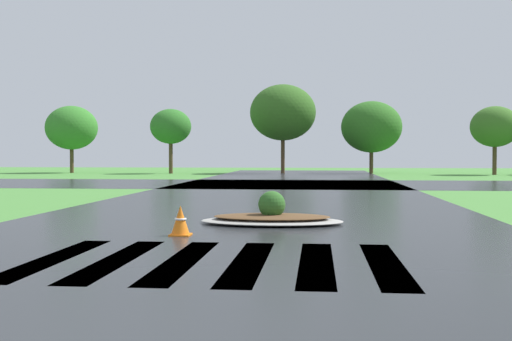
# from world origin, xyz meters

# --- Properties ---
(asphalt_roadway) EXTENTS (10.52, 80.00, 0.01)m
(asphalt_roadway) POSITION_xyz_m (0.00, 10.00, 0.00)
(asphalt_roadway) COLOR #232628
(asphalt_roadway) RESTS_ON ground
(asphalt_cross_road) EXTENTS (90.00, 9.47, 0.01)m
(asphalt_cross_road) POSITION_xyz_m (0.00, 25.86, 0.00)
(asphalt_cross_road) COLOR #232628
(asphalt_cross_road) RESTS_ON ground
(crosswalk_stripes) EXTENTS (4.95, 3.55, 0.01)m
(crosswalk_stripes) POSITION_xyz_m (-0.00, 4.28, 0.00)
(crosswalk_stripes) COLOR white
(crosswalk_stripes) RESTS_ON ground
(median_island) EXTENTS (2.93, 1.64, 0.68)m
(median_island) POSITION_xyz_m (0.43, 8.87, 0.14)
(median_island) COLOR #9E9B93
(median_island) RESTS_ON ground
(traffic_cone) EXTENTS (0.36, 0.36, 0.53)m
(traffic_cone) POSITION_xyz_m (-1.04, 6.85, 0.25)
(traffic_cone) COLOR orange
(traffic_cone) RESTS_ON ground
(background_treeline) EXTENTS (40.91, 6.27, 6.46)m
(background_treeline) POSITION_xyz_m (3.18, 41.71, 3.85)
(background_treeline) COLOR #4C3823
(background_treeline) RESTS_ON ground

